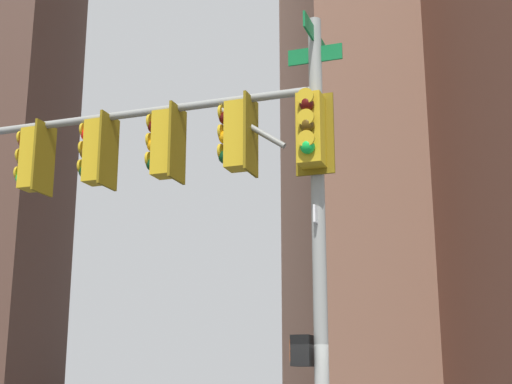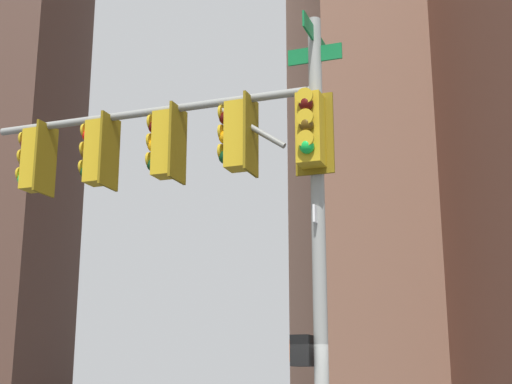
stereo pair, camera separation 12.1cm
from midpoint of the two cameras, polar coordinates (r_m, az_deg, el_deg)
signal_pole_assembly at (r=10.95m, az=-4.74°, el=1.72°), size 2.97×5.23×7.14m
building_brick_farside at (r=64.68m, az=10.78°, el=8.84°), size 16.97×17.72×54.56m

